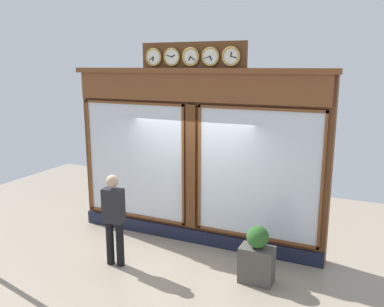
# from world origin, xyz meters

# --- Properties ---
(shop_facade) EXTENTS (5.31, 0.42, 3.98)m
(shop_facade) POSITION_xyz_m (-0.00, -0.13, 1.78)
(shop_facade) COLOR #5B3319
(shop_facade) RESTS_ON ground_plane
(pedestrian) EXTENTS (0.38, 0.26, 1.69)m
(pedestrian) POSITION_xyz_m (0.86, 1.45, 0.93)
(pedestrian) COLOR black
(pedestrian) RESTS_ON ground_plane
(planter_box) EXTENTS (0.56, 0.36, 0.62)m
(planter_box) POSITION_xyz_m (-1.63, 0.97, 0.31)
(planter_box) COLOR #4C4742
(planter_box) RESTS_ON ground_plane
(planter_shrub) EXTENTS (0.37, 0.37, 0.37)m
(planter_shrub) POSITION_xyz_m (-1.63, 0.97, 0.80)
(planter_shrub) COLOR #285623
(planter_shrub) RESTS_ON planter_box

